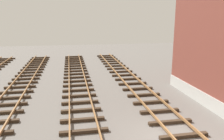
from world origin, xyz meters
TOP-DOWN VIEW (x-y plane):
  - ground_plane at (0.00, 0.00)m, footprint 80.00×80.00m
  - track_near_building at (0.67, 0.00)m, footprint 2.50×50.06m

SIDE VIEW (x-z plane):
  - ground_plane at x=0.00m, z-range 0.00..0.00m
  - track_near_building at x=0.67m, z-range -0.03..0.29m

